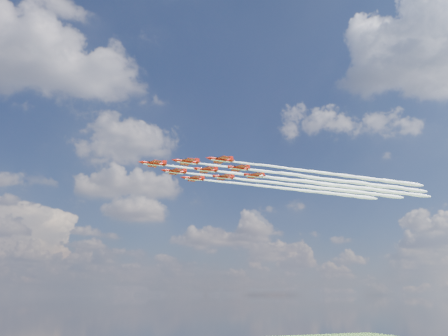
% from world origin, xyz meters
% --- Properties ---
extents(jet_lead, '(101.04, 9.00, 2.49)m').
position_xyz_m(jet_lead, '(26.92, 5.81, 84.49)').
color(jet_lead, '#A51309').
extents(jet_row2_port, '(101.04, 9.00, 2.49)m').
position_xyz_m(jet_row2_port, '(36.86, -0.50, 84.49)').
color(jet_row2_port, '#A51309').
extents(jet_row2_starb, '(101.04, 9.00, 2.49)m').
position_xyz_m(jet_row2_starb, '(36.31, 12.90, 84.49)').
color(jet_row2_starb, '#A51309').
extents(jet_row3_port, '(101.04, 9.00, 2.49)m').
position_xyz_m(jet_row3_port, '(46.80, -6.80, 84.49)').
color(jet_row3_port, '#A51309').
extents(jet_row3_centre, '(101.04, 9.00, 2.49)m').
position_xyz_m(jet_row3_centre, '(46.25, 6.59, 84.49)').
color(jet_row3_centre, '#A51309').
extents(jet_row3_starb, '(101.04, 9.00, 2.49)m').
position_xyz_m(jet_row3_starb, '(45.70, 19.98, 84.49)').
color(jet_row3_starb, '#A51309').
extents(jet_row4_port, '(101.04, 9.00, 2.49)m').
position_xyz_m(jet_row4_port, '(56.19, 0.29, 84.49)').
color(jet_row4_port, '#A51309').
extents(jet_row4_starb, '(101.04, 9.00, 2.49)m').
position_xyz_m(jet_row4_starb, '(55.64, 13.68, 84.49)').
color(jet_row4_starb, '#A51309').
extents(jet_tail, '(101.04, 9.00, 2.49)m').
position_xyz_m(jet_tail, '(65.58, 7.38, 84.49)').
color(jet_tail, '#A51309').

